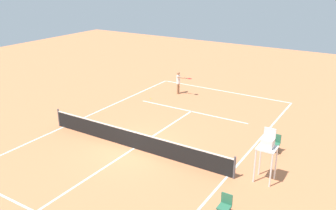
% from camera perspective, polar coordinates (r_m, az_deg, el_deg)
% --- Properties ---
extents(ground_plane, '(60.00, 60.00, 0.00)m').
position_cam_1_polar(ground_plane, '(18.72, -5.40, -6.85)').
color(ground_plane, '#D37A4C').
extents(court_lines, '(10.43, 22.59, 0.01)m').
position_cam_1_polar(court_lines, '(18.72, -5.40, -6.85)').
color(court_lines, white).
rests_on(court_lines, ground).
extents(tennis_net, '(11.03, 0.10, 1.07)m').
position_cam_1_polar(tennis_net, '(18.50, -5.45, -5.49)').
color(tennis_net, '#4C4C51').
rests_on(tennis_net, ground).
extents(player_serving, '(1.30, 0.46, 1.68)m').
position_cam_1_polar(player_serving, '(26.59, 1.73, 3.85)').
color(player_serving, '#9E704C').
rests_on(player_serving, ground).
extents(tennis_ball, '(0.07, 0.07, 0.07)m').
position_cam_1_polar(tennis_ball, '(25.78, -2.79, 1.05)').
color(tennis_ball, '#CCE033').
rests_on(tennis_ball, ground).
extents(umpire_chair, '(0.80, 0.80, 2.41)m').
position_cam_1_polar(umpire_chair, '(15.78, 15.48, -6.46)').
color(umpire_chair, silver).
rests_on(umpire_chair, ground).
extents(courtside_chair_near, '(0.44, 0.46, 0.95)m').
position_cam_1_polar(courtside_chair_near, '(13.77, 9.02, -15.40)').
color(courtside_chair_near, '#262626').
rests_on(courtside_chair_near, ground).
extents(courtside_chair_mid, '(0.44, 0.46, 0.95)m').
position_cam_1_polar(courtside_chair_mid, '(18.80, 16.67, -5.75)').
color(courtside_chair_mid, '#262626').
rests_on(courtside_chair_mid, ground).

